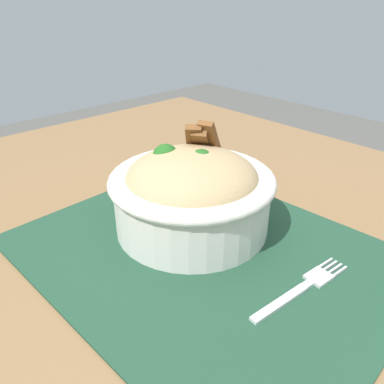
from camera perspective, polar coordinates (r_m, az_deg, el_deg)
table at (r=0.50m, az=2.40°, el=-14.16°), size 1.15×0.93×0.70m
placemat at (r=0.46m, az=1.57°, el=-8.68°), size 0.43×0.36×0.00m
bowl at (r=0.47m, az=-0.01°, el=0.21°), size 0.20×0.20×0.13m
fork at (r=0.42m, az=16.36°, el=-13.34°), size 0.03×0.14×0.00m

